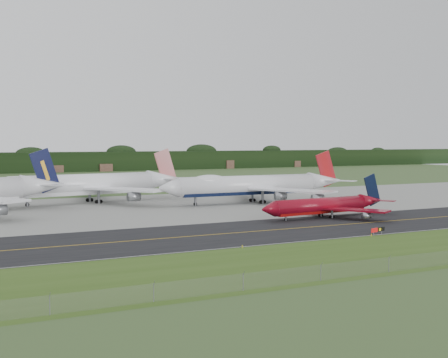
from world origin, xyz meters
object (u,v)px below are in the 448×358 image
(jet_ba_747, at_px, (254,185))
(jet_star_tail, at_px, (93,185))
(jet_red_737, at_px, (326,206))
(taxiway_sign, at_px, (378,230))

(jet_ba_747, relative_size, jet_star_tail, 1.01)
(jet_ba_747, distance_m, jet_star_tail, 49.16)
(jet_red_737, xyz_separation_m, taxiway_sign, (-8.33, -28.38, -1.86))
(jet_ba_747, distance_m, taxiway_sign, 68.89)
(jet_red_737, relative_size, jet_star_tail, 0.62)
(jet_red_737, bearing_deg, jet_ba_747, 86.81)
(jet_ba_747, relative_size, jet_red_737, 1.62)
(jet_red_737, distance_m, taxiway_sign, 29.64)
(jet_ba_747, bearing_deg, taxiway_sign, -98.81)
(jet_red_737, height_order, taxiway_sign, jet_red_737)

